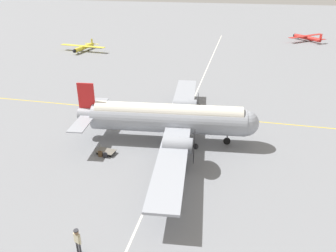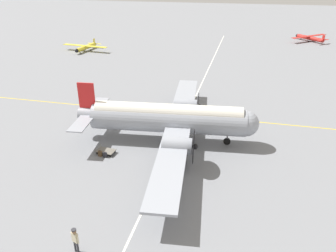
{
  "view_description": "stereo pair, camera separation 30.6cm",
  "coord_description": "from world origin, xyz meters",
  "px_view_note": "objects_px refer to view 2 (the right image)",
  "views": [
    {
      "loc": [
        -6.54,
        28.57,
        15.79
      ],
      "look_at": [
        0.0,
        0.0,
        1.69
      ],
      "focal_mm": 35.0,
      "sensor_mm": 36.0,
      "label": 1
    },
    {
      "loc": [
        -6.84,
        28.5,
        15.79
      ],
      "look_at": [
        0.0,
        0.0,
        1.69
      ],
      "focal_mm": 35.0,
      "sensor_mm": 36.0,
      "label": 2
    }
  ],
  "objects_px": {
    "suitcase_near_door": "(105,155)",
    "light_aircraft_taxiing": "(309,38)",
    "light_aircraft_distant": "(85,47)",
    "suitcase_upright_spare": "(100,154)",
    "crew_foreground": "(75,238)",
    "airliner_main": "(172,118)",
    "baggage_cart": "(106,151)"
  },
  "relations": [
    {
      "from": "airliner_main",
      "to": "suitcase_upright_spare",
      "type": "height_order",
      "value": "airliner_main"
    },
    {
      "from": "crew_foreground",
      "to": "suitcase_near_door",
      "type": "height_order",
      "value": "crew_foreground"
    },
    {
      "from": "baggage_cart",
      "to": "light_aircraft_distant",
      "type": "bearing_deg",
      "value": 125.88
    },
    {
      "from": "crew_foreground",
      "to": "light_aircraft_taxiing",
      "type": "distance_m",
      "value": 76.22
    },
    {
      "from": "crew_foreground",
      "to": "baggage_cart",
      "type": "distance_m",
      "value": 12.03
    },
    {
      "from": "suitcase_near_door",
      "to": "baggage_cart",
      "type": "distance_m",
      "value": 0.73
    },
    {
      "from": "airliner_main",
      "to": "suitcase_near_door",
      "type": "height_order",
      "value": "airliner_main"
    },
    {
      "from": "crew_foreground",
      "to": "light_aircraft_taxiing",
      "type": "relative_size",
      "value": 0.21
    },
    {
      "from": "light_aircraft_distant",
      "to": "crew_foreground",
      "type": "bearing_deg",
      "value": 31.63
    },
    {
      "from": "crew_foreground",
      "to": "baggage_cart",
      "type": "relative_size",
      "value": 0.98
    },
    {
      "from": "suitcase_upright_spare",
      "to": "baggage_cart",
      "type": "bearing_deg",
      "value": -113.8
    },
    {
      "from": "suitcase_near_door",
      "to": "baggage_cart",
      "type": "xyz_separation_m",
      "value": [
        0.24,
        -0.69,
        0.02
      ]
    },
    {
      "from": "light_aircraft_distant",
      "to": "airliner_main",
      "type": "bearing_deg",
      "value": 43.34
    },
    {
      "from": "light_aircraft_distant",
      "to": "light_aircraft_taxiing",
      "type": "xyz_separation_m",
      "value": [
        -47.6,
        -22.09,
        0.03
      ]
    },
    {
      "from": "light_aircraft_distant",
      "to": "suitcase_upright_spare",
      "type": "bearing_deg",
      "value": 33.87
    },
    {
      "from": "suitcase_upright_spare",
      "to": "crew_foreground",
      "type": "bearing_deg",
      "value": 106.99
    },
    {
      "from": "airliner_main",
      "to": "baggage_cart",
      "type": "height_order",
      "value": "airliner_main"
    },
    {
      "from": "crew_foreground",
      "to": "light_aircraft_taxiing",
      "type": "bearing_deg",
      "value": 94.23
    },
    {
      "from": "baggage_cart",
      "to": "suitcase_upright_spare",
      "type": "bearing_deg",
      "value": -106.55
    },
    {
      "from": "crew_foreground",
      "to": "suitcase_near_door",
      "type": "distance_m",
      "value": 11.3
    },
    {
      "from": "suitcase_upright_spare",
      "to": "light_aircraft_taxiing",
      "type": "relative_size",
      "value": 0.07
    },
    {
      "from": "suitcase_near_door",
      "to": "crew_foreground",
      "type": "bearing_deg",
      "value": 104.6
    },
    {
      "from": "crew_foreground",
      "to": "light_aircraft_taxiing",
      "type": "height_order",
      "value": "light_aircraft_taxiing"
    },
    {
      "from": "suitcase_upright_spare",
      "to": "light_aircraft_distant",
      "type": "height_order",
      "value": "light_aircraft_distant"
    },
    {
      "from": "airliner_main",
      "to": "crew_foreground",
      "type": "distance_m",
      "value": 15.69
    },
    {
      "from": "suitcase_near_door",
      "to": "light_aircraft_taxiing",
      "type": "height_order",
      "value": "light_aircraft_taxiing"
    },
    {
      "from": "airliner_main",
      "to": "suitcase_upright_spare",
      "type": "bearing_deg",
      "value": -149.19
    },
    {
      "from": "airliner_main",
      "to": "baggage_cart",
      "type": "xyz_separation_m",
      "value": [
        5.6,
        3.83,
        -2.26
      ]
    },
    {
      "from": "airliner_main",
      "to": "light_aircraft_taxiing",
      "type": "xyz_separation_m",
      "value": [
        -20.77,
        -57.15,
        -1.68
      ]
    },
    {
      "from": "airliner_main",
      "to": "baggage_cart",
      "type": "bearing_deg",
      "value": -151.94
    },
    {
      "from": "airliner_main",
      "to": "suitcase_upright_spare",
      "type": "xyz_separation_m",
      "value": [
        5.87,
        4.44,
        -2.25
      ]
    },
    {
      "from": "airliner_main",
      "to": "light_aircraft_distant",
      "type": "height_order",
      "value": "airliner_main"
    }
  ]
}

